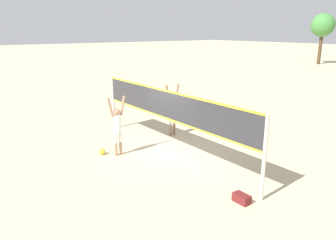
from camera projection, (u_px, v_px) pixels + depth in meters
The scene contains 7 objects.
ground_plane at pixel (168, 154), 12.14m from camera, with size 200.00×200.00×0.00m, color beige.
volleyball_net at pixel (168, 109), 11.68m from camera, with size 8.55×0.11×2.40m.
player_spiker at pixel (117, 125), 11.77m from camera, with size 0.28×0.71×2.19m.
player_blocker at pixel (172, 109), 14.05m from camera, with size 0.28×0.72×2.24m.
volleyball at pixel (102, 151), 12.09m from camera, with size 0.24×0.24×0.24m.
gear_bag at pixel (242, 198), 8.73m from camera, with size 0.47×0.26×0.24m.
tree_right_cluster at pixel (323, 26), 42.62m from camera, with size 3.01×3.01×6.55m.
Camera 1 is at (9.11, -6.79, 4.46)m, focal length 35.00 mm.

